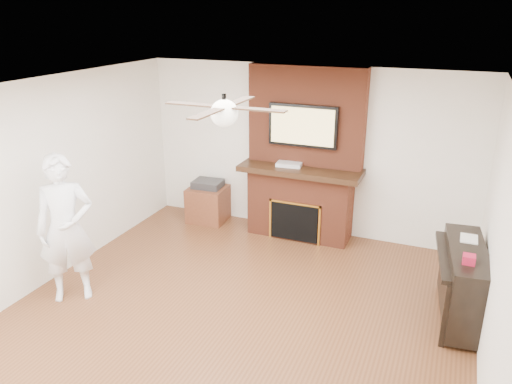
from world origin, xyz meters
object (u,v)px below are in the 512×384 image
at_px(fireplace, 302,171).
at_px(person, 66,229).
at_px(piano, 463,281).
at_px(side_table, 208,202).

relative_size(fireplace, person, 1.42).
xyz_separation_m(fireplace, piano, (2.29, -1.45, -0.54)).
bearing_deg(person, side_table, 43.37).
distance_m(person, side_table, 2.75).
bearing_deg(piano, person, -169.65).
xyz_separation_m(person, side_table, (0.42, 2.66, -0.57)).
height_order(fireplace, side_table, fireplace).
distance_m(fireplace, person, 3.35).
height_order(person, piano, person).
bearing_deg(side_table, person, -102.62).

